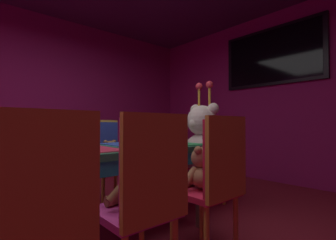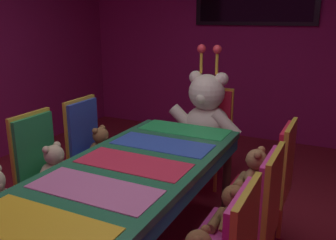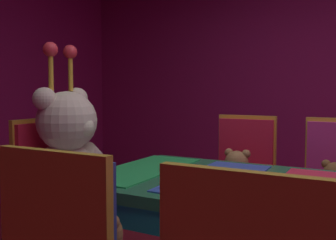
# 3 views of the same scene
# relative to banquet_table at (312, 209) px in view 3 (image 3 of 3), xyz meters

# --- Properties ---
(banquet_table) EXTENTS (0.90, 2.02, 0.75)m
(banquet_table) POSITION_rel_banquet_table_xyz_m (0.00, 0.00, 0.00)
(banquet_table) COLOR #26724C
(banquet_table) RESTS_ON ground_plane
(teddy_right_1) EXTENTS (0.24, 0.31, 0.29)m
(teddy_right_1) POSITION_rel_banquet_table_xyz_m (0.70, -0.03, -0.07)
(teddy_right_1) COLOR brown
(teddy_right_1) RESTS_ON chair_right_1
(chair_right_2) EXTENTS (0.42, 0.41, 0.98)m
(chair_right_2) POSITION_rel_banquet_table_xyz_m (0.84, 0.57, -0.06)
(chair_right_2) COLOR red
(chair_right_2) RESTS_ON ground_plane
(teddy_right_2) EXTENTS (0.26, 0.33, 0.31)m
(teddy_right_2) POSITION_rel_banquet_table_xyz_m (0.69, 0.57, -0.06)
(teddy_right_2) COLOR #9E7247
(teddy_right_2) RESTS_ON chair_right_2
(throne_chair) EXTENTS (0.41, 0.42, 0.98)m
(throne_chair) POSITION_rel_banquet_table_xyz_m (0.00, 1.54, -0.06)
(throne_chair) COLOR red
(throne_chair) RESTS_ON ground_plane
(king_teddy_bear) EXTENTS (0.76, 0.59, 0.97)m
(king_teddy_bear) POSITION_rel_banquet_table_xyz_m (0.00, 1.37, 0.12)
(king_teddy_bear) COLOR silver
(king_teddy_bear) RESTS_ON throne_chair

